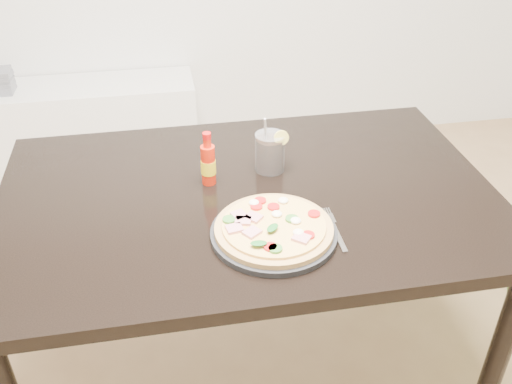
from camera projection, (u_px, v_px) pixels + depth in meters
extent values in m
cube|color=black|center=(248.00, 198.00, 1.62)|extent=(1.40, 0.90, 0.04)
cylinder|color=black|center=(496.00, 362.00, 1.61)|extent=(0.06, 0.06, 0.71)
cylinder|color=black|center=(56.00, 243.00, 2.05)|extent=(0.06, 0.06, 0.71)
cylinder|color=black|center=(392.00, 206.00, 2.24)|extent=(0.06, 0.06, 0.71)
cylinder|color=black|center=(274.00, 233.00, 1.44)|extent=(0.32, 0.32, 0.02)
cylinder|color=tan|center=(274.00, 229.00, 1.43)|extent=(0.30, 0.30, 0.01)
cylinder|color=#D9B55E|center=(274.00, 225.00, 1.43)|extent=(0.26, 0.26, 0.01)
cube|color=#D2838B|center=(239.00, 215.00, 1.45)|extent=(0.05, 0.05, 0.01)
cube|color=#D2838B|center=(252.00, 232.00, 1.39)|extent=(0.05, 0.05, 0.01)
cube|color=#D2838B|center=(243.00, 221.00, 1.43)|extent=(0.05, 0.04, 0.01)
cube|color=#D2838B|center=(234.00, 228.00, 1.40)|extent=(0.05, 0.04, 0.01)
cube|color=#D2838B|center=(254.00, 217.00, 1.44)|extent=(0.05, 0.05, 0.01)
cube|color=#D2838B|center=(302.00, 238.00, 1.37)|extent=(0.05, 0.05, 0.01)
cylinder|color=red|center=(308.00, 235.00, 1.38)|extent=(0.03, 0.03, 0.01)
cylinder|color=red|center=(270.00, 247.00, 1.34)|extent=(0.03, 0.03, 0.01)
cylinder|color=red|center=(273.00, 207.00, 1.48)|extent=(0.03, 0.03, 0.01)
cylinder|color=red|center=(260.00, 201.00, 1.51)|extent=(0.03, 0.03, 0.01)
cylinder|color=red|center=(314.00, 214.00, 1.46)|extent=(0.03, 0.03, 0.01)
cylinder|color=red|center=(256.00, 207.00, 1.48)|extent=(0.03, 0.03, 0.01)
cylinder|color=#387A28|center=(275.00, 249.00, 1.34)|extent=(0.03, 0.03, 0.01)
cylinder|color=#387A28|center=(229.00, 219.00, 1.44)|extent=(0.03, 0.03, 0.01)
cylinder|color=#387A28|center=(292.00, 219.00, 1.44)|extent=(0.03, 0.03, 0.01)
ellipsoid|color=white|center=(296.00, 221.00, 1.43)|extent=(0.03, 0.03, 0.01)
ellipsoid|color=white|center=(283.00, 200.00, 1.51)|extent=(0.03, 0.03, 0.01)
ellipsoid|color=white|center=(254.00, 203.00, 1.50)|extent=(0.03, 0.03, 0.01)
ellipsoid|color=white|center=(298.00, 232.00, 1.39)|extent=(0.03, 0.03, 0.01)
ellipsoid|color=white|center=(277.00, 214.00, 1.45)|extent=(0.03, 0.03, 0.01)
ellipsoid|color=#17611F|center=(259.00, 243.00, 1.35)|extent=(0.04, 0.03, 0.00)
ellipsoid|color=#17611F|center=(273.00, 227.00, 1.40)|extent=(0.04, 0.04, 0.00)
cylinder|color=red|center=(208.00, 165.00, 1.62)|extent=(0.04, 0.04, 0.12)
cylinder|color=yellow|center=(208.00, 167.00, 1.62)|extent=(0.04, 0.04, 0.04)
cylinder|color=red|center=(207.00, 143.00, 1.58)|extent=(0.02, 0.02, 0.03)
cylinder|color=red|center=(207.00, 136.00, 1.57)|extent=(0.02, 0.02, 0.02)
cylinder|color=black|center=(270.00, 154.00, 1.69)|extent=(0.08, 0.08, 0.10)
cylinder|color=silver|center=(270.00, 152.00, 1.69)|extent=(0.09, 0.09, 0.12)
cylinder|color=#F2E059|center=(281.00, 138.00, 1.64)|extent=(0.04, 0.01, 0.04)
cylinder|color=#B2B2B7|center=(266.00, 141.00, 1.67)|extent=(0.03, 0.06, 0.17)
cube|color=silver|center=(338.00, 237.00, 1.44)|extent=(0.01, 0.12, 0.00)
cube|color=silver|center=(330.00, 219.00, 1.50)|extent=(0.02, 0.04, 0.00)
cube|color=silver|center=(323.00, 212.00, 1.53)|extent=(0.00, 0.03, 0.00)
cube|color=silver|center=(325.00, 212.00, 1.53)|extent=(0.00, 0.03, 0.00)
cube|color=silver|center=(328.00, 211.00, 1.53)|extent=(0.00, 0.03, 0.00)
cube|color=silver|center=(330.00, 211.00, 1.53)|extent=(0.00, 0.03, 0.00)
cube|color=white|center=(62.00, 131.00, 3.00)|extent=(1.40, 0.34, 0.50)
cube|color=slate|center=(0.00, 91.00, 2.81)|extent=(0.14, 0.12, 0.01)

